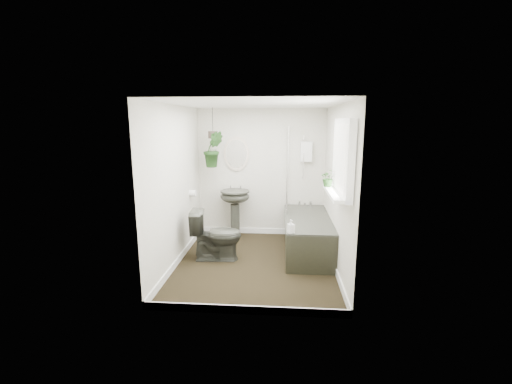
{
  "coord_description": "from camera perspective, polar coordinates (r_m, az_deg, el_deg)",
  "views": [
    {
      "loc": [
        0.38,
        -4.77,
        2.06
      ],
      "look_at": [
        0.0,
        0.15,
        1.05
      ],
      "focal_mm": 24.0,
      "sensor_mm": 36.0,
      "label": 1
    }
  ],
  "objects": [
    {
      "name": "shower_box",
      "position": [
        6.15,
        8.37,
        6.68
      ],
      "size": [
        0.2,
        0.1,
        0.35
      ],
      "primitive_type": "cube",
      "color": "white",
      "rests_on": "wall_back"
    },
    {
      "name": "window_sill",
      "position": [
        4.2,
        13.09,
        -0.12
      ],
      "size": [
        0.18,
        1.0,
        0.04
      ],
      "primitive_type": "cube",
      "color": "white",
      "rests_on": "wall_right"
    },
    {
      "name": "toilet",
      "position": [
        5.26,
        -6.62,
        -7.11
      ],
      "size": [
        0.78,
        0.48,
        0.77
      ],
      "primitive_type": "imported",
      "rotation": [
        0.0,
        0.0,
        1.65
      ],
      "color": "#2E2F28",
      "rests_on": "floor"
    },
    {
      "name": "bathtub",
      "position": [
        5.58,
        8.57,
        -7.08
      ],
      "size": [
        0.72,
        1.72,
        0.58
      ],
      "primitive_type": null,
      "color": "#2E2F28",
      "rests_on": "floor"
    },
    {
      "name": "hanging_pot",
      "position": [
        5.91,
        -7.19,
        9.45
      ],
      "size": [
        0.16,
        0.16,
        0.12
      ],
      "primitive_type": "cylinder",
      "color": "#392F28",
      "rests_on": "ceiling"
    },
    {
      "name": "bath_screen",
      "position": [
        5.81,
        5.27,
        3.8
      ],
      "size": [
        0.04,
        0.72,
        1.4
      ],
      "primitive_type": null,
      "color": "silver",
      "rests_on": "bathtub"
    },
    {
      "name": "sill_plant",
      "position": [
        4.47,
        11.97,
        2.34
      ],
      "size": [
        0.24,
        0.22,
        0.23
      ],
      "primitive_type": "imported",
      "rotation": [
        0.0,
        0.0,
        0.22
      ],
      "color": "black",
      "rests_on": "window_sill"
    },
    {
      "name": "skirting",
      "position": [
        5.19,
        -0.13,
        -11.22
      ],
      "size": [
        2.3,
        2.8,
        0.1
      ],
      "primitive_type": "cube",
      "color": "white",
      "rests_on": "floor"
    },
    {
      "name": "wall_right",
      "position": [
        4.92,
        13.46,
        0.59
      ],
      "size": [
        0.02,
        2.8,
        2.3
      ],
      "primitive_type": "cube",
      "color": "silver",
      "rests_on": "ground"
    },
    {
      "name": "ceiling",
      "position": [
        4.79,
        -0.14,
        14.56
      ],
      "size": [
        2.3,
        2.8,
        0.02
      ],
      "primitive_type": "cube",
      "color": "white",
      "rests_on": "ground"
    },
    {
      "name": "floor",
      "position": [
        5.21,
        -0.13,
        -11.83
      ],
      "size": [
        2.3,
        2.8,
        0.02
      ],
      "primitive_type": "cube",
      "color": "black",
      "rests_on": "ground"
    },
    {
      "name": "wall_front",
      "position": [
        3.5,
        -1.96,
        -3.49
      ],
      "size": [
        2.3,
        0.02,
        2.3
      ],
      "primitive_type": "cube",
      "color": "silver",
      "rests_on": "ground"
    },
    {
      "name": "oval_mirror",
      "position": [
        6.22,
        -3.29,
        6.38
      ],
      "size": [
        0.46,
        0.03,
        0.62
      ],
      "primitive_type": "ellipsoid",
      "color": "beige",
      "rests_on": "wall_back"
    },
    {
      "name": "window_blinds",
      "position": [
        4.15,
        13.7,
        5.57
      ],
      "size": [
        0.01,
        0.86,
        0.76
      ],
      "primitive_type": "cube",
      "color": "white",
      "rests_on": "wall_right"
    },
    {
      "name": "hanging_plant",
      "position": [
        5.93,
        -7.13,
        7.07
      ],
      "size": [
        0.4,
        0.36,
        0.61
      ],
      "primitive_type": "imported",
      "rotation": [
        0.0,
        0.0,
        0.3
      ],
      "color": "black",
      "rests_on": "ceiling"
    },
    {
      "name": "wall_back",
      "position": [
        6.26,
        0.88,
        3.2
      ],
      "size": [
        2.3,
        0.02,
        2.3
      ],
      "primitive_type": "cube",
      "color": "silver",
      "rests_on": "ground"
    },
    {
      "name": "pedestal_sink",
      "position": [
        6.16,
        -3.5,
        -3.72
      ],
      "size": [
        0.55,
        0.48,
        0.88
      ],
      "primitive_type": null,
      "rotation": [
        0.0,
        0.0,
        -0.07
      ],
      "color": "#2E2F28",
      "rests_on": "floor"
    },
    {
      "name": "toilet_roll_holder",
      "position": [
        5.78,
        -10.51,
        -0.2
      ],
      "size": [
        0.11,
        0.11,
        0.11
      ],
      "primitive_type": "cylinder",
      "rotation": [
        0.0,
        1.57,
        0.0
      ],
      "color": "white",
      "rests_on": "wall_left"
    },
    {
      "name": "window_recess",
      "position": [
        4.15,
        14.31,
        5.55
      ],
      "size": [
        0.08,
        1.0,
        0.9
      ],
      "primitive_type": "cube",
      "color": "white",
      "rests_on": "wall_right"
    },
    {
      "name": "wall_sconce",
      "position": [
        6.29,
        -6.93,
        5.45
      ],
      "size": [
        0.04,
        0.04,
        0.22
      ],
      "primitive_type": "cylinder",
      "color": "black",
      "rests_on": "wall_back"
    },
    {
      "name": "wall_left",
      "position": [
        5.09,
        -13.26,
        0.97
      ],
      "size": [
        0.02,
        2.8,
        2.3
      ],
      "primitive_type": "cube",
      "color": "silver",
      "rests_on": "ground"
    },
    {
      "name": "soap_bottle",
      "position": [
        4.69,
        5.84,
        -5.7
      ],
      "size": [
        0.11,
        0.11,
        0.18
      ],
      "primitive_type": "imported",
      "rotation": [
        0.0,
        0.0,
        0.43
      ],
      "color": "black",
      "rests_on": "bathtub"
    }
  ]
}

